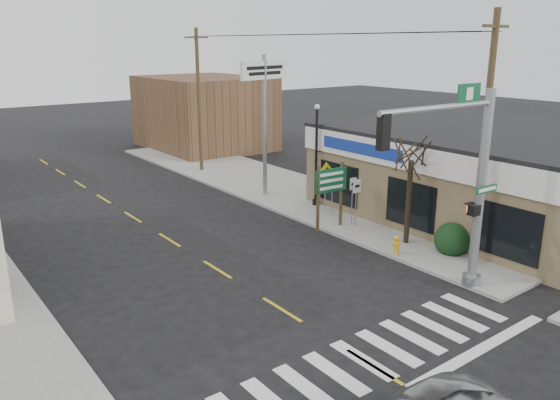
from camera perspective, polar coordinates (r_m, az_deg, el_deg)
ground at (r=15.17m, az=9.78°, el=-16.79°), size 140.00×140.00×0.00m
sidewalk_right at (r=29.53m, az=3.49°, el=0.14°), size 6.00×38.00×0.13m
center_line at (r=20.74m, az=-6.58°, el=-7.21°), size 0.12×56.00×0.01m
crosswalk at (r=15.40m, az=8.66°, el=-16.18°), size 11.00×2.20×0.01m
thrift_store at (r=28.74m, az=21.26°, el=2.60°), size 12.00×14.00×4.00m
bldg_distant_right at (r=44.44m, az=-7.95°, el=9.03°), size 8.00×10.00×5.60m
traffic_signal_pole at (r=18.34m, az=19.05°, el=2.73°), size 5.43×0.40×6.88m
guide_sign at (r=24.18m, az=5.30°, el=1.34°), size 1.70×0.14×2.97m
fire_hydrant at (r=22.05m, az=12.07°, el=-4.52°), size 0.24×0.24×0.76m
ped_crossing_sign at (r=26.70m, az=4.81°, el=2.35°), size 0.96×0.07×2.48m
lamp_post at (r=27.54m, az=3.92°, el=5.50°), size 0.67×0.53×5.15m
dance_center_sign at (r=29.17m, az=-1.65°, el=11.23°), size 3.52×0.22×7.47m
bare_tree at (r=22.46m, az=13.66°, el=5.60°), size 2.62×2.62×5.25m
shrub_front at (r=22.76m, az=17.51°, el=-3.99°), size 1.38×1.38×1.04m
shrub_back at (r=27.62m, az=9.95°, el=-0.11°), size 1.18×1.18×0.89m
utility_pole_near at (r=20.85m, az=20.54°, el=5.88°), size 1.60×0.24×9.19m
utility_pole_far at (r=35.59m, az=-8.48°, el=10.37°), size 1.55×0.23×8.94m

